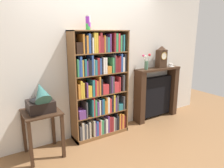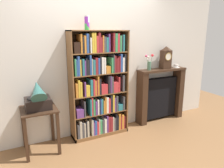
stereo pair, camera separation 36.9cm
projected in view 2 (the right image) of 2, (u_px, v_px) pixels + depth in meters
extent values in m
cube|color=brown|center=(103.00, 137.00, 3.69)|extent=(7.97, 6.40, 0.02)
cube|color=silver|center=(103.00, 60.00, 3.73)|extent=(4.97, 0.08, 2.61)
cube|color=brown|center=(71.00, 88.00, 3.38)|extent=(0.02, 0.31, 1.81)
cube|color=brown|center=(124.00, 82.00, 3.80)|extent=(0.02, 0.31, 1.81)
cube|color=brown|center=(96.00, 83.00, 3.72)|extent=(0.99, 0.01, 1.81)
cube|color=brown|center=(98.00, 31.00, 3.37)|extent=(0.99, 0.31, 0.02)
cube|color=brown|center=(100.00, 132.00, 3.80)|extent=(0.99, 0.31, 0.06)
cube|color=#424247|center=(77.00, 130.00, 3.55)|extent=(0.04, 0.23, 0.24)
cube|color=#B2A893|center=(79.00, 128.00, 3.58)|extent=(0.04, 0.26, 0.29)
cube|color=#424247|center=(81.00, 128.00, 3.59)|extent=(0.03, 0.25, 0.26)
cube|color=#B2A893|center=(83.00, 128.00, 3.60)|extent=(0.02, 0.22, 0.25)
cube|color=black|center=(84.00, 127.00, 3.61)|extent=(0.02, 0.24, 0.27)
cube|color=#B2A893|center=(86.00, 127.00, 3.62)|extent=(0.03, 0.24, 0.28)
cube|color=#B2A893|center=(91.00, 126.00, 3.65)|extent=(0.03, 0.22, 0.28)
cube|color=#663884|center=(92.00, 126.00, 3.68)|extent=(0.02, 0.26, 0.23)
cube|color=#2D519E|center=(94.00, 126.00, 3.69)|extent=(0.04, 0.25, 0.25)
cube|color=#C63338|center=(96.00, 126.00, 3.69)|extent=(0.03, 0.20, 0.23)
cube|color=#B2A893|center=(97.00, 125.00, 3.71)|extent=(0.02, 0.23, 0.27)
cube|color=#388E56|center=(99.00, 124.00, 3.74)|extent=(0.03, 0.26, 0.26)
cube|color=#424247|center=(101.00, 125.00, 3.75)|extent=(0.03, 0.25, 0.24)
cube|color=white|center=(103.00, 124.00, 3.76)|extent=(0.04, 0.22, 0.26)
cube|color=#663884|center=(105.00, 122.00, 3.79)|extent=(0.02, 0.26, 0.30)
cube|color=maroon|center=(107.00, 123.00, 3.78)|extent=(0.04, 0.20, 0.28)
cube|color=maroon|center=(109.00, 122.00, 3.81)|extent=(0.04, 0.23, 0.27)
cube|color=#B2A893|center=(111.00, 122.00, 3.83)|extent=(0.03, 0.23, 0.26)
cube|color=#424247|center=(112.00, 122.00, 3.86)|extent=(0.03, 0.26, 0.24)
cube|color=black|center=(114.00, 120.00, 3.85)|extent=(0.02, 0.24, 0.31)
cube|color=black|center=(115.00, 121.00, 3.87)|extent=(0.02, 0.24, 0.26)
cube|color=orange|center=(117.00, 120.00, 3.88)|extent=(0.03, 0.23, 0.30)
cube|color=maroon|center=(118.00, 121.00, 3.90)|extent=(0.02, 0.24, 0.25)
cube|color=orange|center=(120.00, 120.00, 3.90)|extent=(0.04, 0.21, 0.27)
cube|color=maroon|center=(122.00, 120.00, 3.93)|extent=(0.02, 0.24, 0.24)
cube|color=brown|center=(99.00, 112.00, 3.71)|extent=(0.95, 0.29, 0.02)
cube|color=#663884|center=(79.00, 112.00, 3.49)|extent=(0.12, 0.22, 0.14)
cube|color=#424247|center=(83.00, 107.00, 3.52)|extent=(0.02, 0.26, 0.27)
cube|color=teal|center=(89.00, 106.00, 3.55)|extent=(0.02, 0.22, 0.29)
cube|color=#C63338|center=(90.00, 105.00, 3.58)|extent=(0.02, 0.26, 0.31)
cube|color=#388E56|center=(92.00, 106.00, 3.60)|extent=(0.03, 0.26, 0.28)
cube|color=#663884|center=(94.00, 107.00, 3.60)|extent=(0.03, 0.22, 0.23)
cube|color=white|center=(96.00, 105.00, 3.63)|extent=(0.03, 0.26, 0.26)
cube|color=black|center=(97.00, 105.00, 3.63)|extent=(0.02, 0.25, 0.26)
cube|color=#2D519E|center=(99.00, 105.00, 3.63)|extent=(0.02, 0.21, 0.26)
cube|color=teal|center=(100.00, 105.00, 3.66)|extent=(0.03, 0.25, 0.26)
cube|color=orange|center=(102.00, 106.00, 3.66)|extent=(0.02, 0.22, 0.23)
cube|color=orange|center=(104.00, 104.00, 3.66)|extent=(0.02, 0.20, 0.28)
cube|color=white|center=(105.00, 104.00, 3.69)|extent=(0.04, 0.23, 0.28)
cube|color=#C63338|center=(107.00, 104.00, 3.70)|extent=(0.03, 0.22, 0.25)
cube|color=black|center=(109.00, 102.00, 3.72)|extent=(0.03, 0.23, 0.30)
cube|color=gold|center=(111.00, 102.00, 3.73)|extent=(0.03, 0.22, 0.30)
cube|color=#663884|center=(112.00, 103.00, 3.77)|extent=(0.02, 0.26, 0.25)
cube|color=#424247|center=(115.00, 102.00, 3.76)|extent=(0.04, 0.21, 0.28)
cube|color=teal|center=(118.00, 106.00, 3.80)|extent=(0.09, 0.19, 0.12)
cube|color=#424247|center=(121.00, 102.00, 3.82)|extent=(0.03, 0.21, 0.25)
cube|color=brown|center=(99.00, 93.00, 3.62)|extent=(0.95, 0.29, 0.02)
cube|color=orange|center=(75.00, 89.00, 3.38)|extent=(0.04, 0.22, 0.23)
cube|color=gold|center=(78.00, 88.00, 3.38)|extent=(0.03, 0.21, 0.28)
cube|color=gold|center=(79.00, 88.00, 3.42)|extent=(0.03, 0.26, 0.25)
cube|color=#663884|center=(83.00, 88.00, 3.44)|extent=(0.02, 0.22, 0.24)
cube|color=gold|center=(86.00, 90.00, 3.46)|extent=(0.06, 0.21, 0.18)
cube|color=teal|center=(89.00, 87.00, 3.49)|extent=(0.04, 0.24, 0.26)
cube|color=#C63338|center=(92.00, 86.00, 3.51)|extent=(0.03, 0.26, 0.27)
cube|color=orange|center=(94.00, 87.00, 3.51)|extent=(0.02, 0.23, 0.25)
cube|color=maroon|center=(95.00, 86.00, 3.53)|extent=(0.02, 0.24, 0.25)
cube|color=orange|center=(96.00, 84.00, 3.54)|extent=(0.03, 0.24, 0.31)
cube|color=black|center=(98.00, 86.00, 3.54)|extent=(0.03, 0.21, 0.26)
cube|color=#C63338|center=(102.00, 88.00, 3.59)|extent=(0.11, 0.22, 0.17)
cube|color=black|center=(107.00, 84.00, 3.61)|extent=(0.04, 0.21, 0.30)
cube|color=#663884|center=(108.00, 84.00, 3.63)|extent=(0.02, 0.23, 0.29)
cube|color=#424247|center=(110.00, 84.00, 3.64)|extent=(0.04, 0.22, 0.28)
cube|color=#C63338|center=(114.00, 86.00, 3.66)|extent=(0.09, 0.17, 0.18)
cube|color=#C63338|center=(116.00, 83.00, 3.71)|extent=(0.02, 0.24, 0.26)
cube|color=#424247|center=(121.00, 82.00, 3.73)|extent=(0.03, 0.22, 0.28)
cube|color=brown|center=(99.00, 73.00, 3.54)|extent=(0.95, 0.29, 0.02)
cube|color=#388E56|center=(74.00, 67.00, 3.28)|extent=(0.02, 0.22, 0.27)
cube|color=#2D519E|center=(75.00, 67.00, 3.30)|extent=(0.02, 0.23, 0.26)
cube|color=#2D519E|center=(77.00, 66.00, 3.30)|extent=(0.03, 0.22, 0.31)
cube|color=gold|center=(79.00, 67.00, 3.31)|extent=(0.02, 0.20, 0.25)
cube|color=black|center=(80.00, 67.00, 3.32)|extent=(0.02, 0.21, 0.26)
cube|color=teal|center=(82.00, 67.00, 3.33)|extent=(0.03, 0.20, 0.26)
cube|color=#663884|center=(83.00, 67.00, 3.37)|extent=(0.02, 0.26, 0.24)
cube|color=black|center=(85.00, 66.00, 3.36)|extent=(0.02, 0.21, 0.26)
cube|color=black|center=(86.00, 67.00, 3.39)|extent=(0.03, 0.25, 0.24)
cube|color=#2D519E|center=(89.00, 64.00, 3.39)|extent=(0.03, 0.22, 0.31)
cube|color=#B2A893|center=(90.00, 66.00, 3.41)|extent=(0.02, 0.23, 0.25)
cube|color=teal|center=(92.00, 66.00, 3.43)|extent=(0.04, 0.24, 0.24)
cube|color=maroon|center=(94.00, 65.00, 3.45)|extent=(0.04, 0.25, 0.27)
cube|color=#2D519E|center=(97.00, 66.00, 3.46)|extent=(0.03, 0.23, 0.26)
cube|color=black|center=(98.00, 65.00, 3.47)|extent=(0.02, 0.24, 0.28)
cube|color=white|center=(100.00, 65.00, 3.48)|extent=(0.04, 0.22, 0.27)
cube|color=white|center=(102.00, 65.00, 3.51)|extent=(0.03, 0.26, 0.26)
cube|color=orange|center=(106.00, 69.00, 3.54)|extent=(0.08, 0.22, 0.12)
cube|color=#388E56|center=(109.00, 65.00, 3.58)|extent=(0.03, 0.26, 0.25)
cube|color=#424247|center=(111.00, 63.00, 3.58)|extent=(0.02, 0.25, 0.30)
cube|color=maroon|center=(112.00, 64.00, 3.59)|extent=(0.02, 0.26, 0.28)
cube|color=maroon|center=(114.00, 65.00, 3.61)|extent=(0.02, 0.26, 0.24)
cube|color=maroon|center=(115.00, 64.00, 3.61)|extent=(0.02, 0.23, 0.25)
cube|color=maroon|center=(117.00, 64.00, 3.61)|extent=(0.02, 0.22, 0.27)
cube|color=#2D519E|center=(118.00, 62.00, 3.64)|extent=(0.03, 0.25, 0.30)
cube|color=white|center=(121.00, 64.00, 3.65)|extent=(0.03, 0.21, 0.25)
cube|color=black|center=(122.00, 62.00, 3.66)|extent=(0.02, 0.22, 0.30)
cube|color=brown|center=(99.00, 52.00, 3.45)|extent=(0.95, 0.29, 0.02)
cube|color=black|center=(75.00, 48.00, 3.22)|extent=(0.10, 0.21, 0.17)
cube|color=orange|center=(79.00, 44.00, 3.25)|extent=(0.02, 0.24, 0.29)
cube|color=black|center=(81.00, 45.00, 3.26)|extent=(0.02, 0.22, 0.25)
cube|color=orange|center=(83.00, 44.00, 3.29)|extent=(0.03, 0.26, 0.27)
cube|color=#2D519E|center=(85.00, 43.00, 3.29)|extent=(0.03, 0.23, 0.30)
cube|color=black|center=(87.00, 43.00, 3.32)|extent=(0.02, 0.26, 0.29)
cube|color=white|center=(89.00, 45.00, 3.33)|extent=(0.02, 0.24, 0.23)
cube|color=gold|center=(90.00, 43.00, 3.34)|extent=(0.03, 0.26, 0.31)
cube|color=gold|center=(93.00, 43.00, 3.33)|extent=(0.03, 0.20, 0.31)
cube|color=#C63338|center=(95.00, 44.00, 3.35)|extent=(0.03, 0.21, 0.26)
cube|color=maroon|center=(97.00, 42.00, 3.39)|extent=(0.04, 0.26, 0.31)
cube|color=maroon|center=(99.00, 45.00, 3.41)|extent=(0.03, 0.25, 0.23)
cube|color=orange|center=(100.00, 44.00, 3.42)|extent=(0.02, 0.26, 0.26)
cube|color=#424247|center=(103.00, 44.00, 3.42)|extent=(0.04, 0.22, 0.25)
cube|color=teal|center=(104.00, 44.00, 3.45)|extent=(0.04, 0.26, 0.23)
cube|color=#663884|center=(107.00, 43.00, 3.45)|extent=(0.02, 0.22, 0.29)
cube|color=maroon|center=(111.00, 42.00, 3.49)|extent=(0.03, 0.25, 0.30)
cube|color=#388E56|center=(114.00, 42.00, 3.49)|extent=(0.04, 0.21, 0.29)
cube|color=#C63338|center=(116.00, 42.00, 3.51)|extent=(0.04, 0.21, 0.29)
cube|color=#388E56|center=(117.00, 43.00, 3.56)|extent=(0.03, 0.26, 0.26)
cube|color=black|center=(119.00, 43.00, 3.55)|extent=(0.02, 0.23, 0.27)
cube|color=teal|center=(121.00, 43.00, 3.55)|extent=(0.03, 0.20, 0.27)
cylinder|color=green|center=(87.00, 26.00, 3.28)|extent=(0.07, 0.07, 0.10)
cylinder|color=red|center=(87.00, 25.00, 3.27)|extent=(0.07, 0.07, 0.10)
cylinder|color=purple|center=(87.00, 24.00, 3.27)|extent=(0.07, 0.07, 0.10)
cylinder|color=purple|center=(87.00, 23.00, 3.26)|extent=(0.07, 0.07, 0.10)
cylinder|color=black|center=(87.00, 21.00, 3.26)|extent=(0.07, 0.07, 0.10)
cylinder|color=purple|center=(87.00, 20.00, 3.25)|extent=(0.07, 0.07, 0.10)
cylinder|color=white|center=(87.00, 19.00, 3.25)|extent=(0.07, 0.07, 0.10)
cube|color=#382316|center=(38.00, 109.00, 3.11)|extent=(0.51, 0.52, 0.02)
cube|color=#382316|center=(26.00, 141.00, 2.90)|extent=(0.04, 0.04, 0.67)
cube|color=#382316|center=(58.00, 134.00, 3.09)|extent=(0.04, 0.04, 0.67)
cube|color=#382316|center=(23.00, 127.00, 3.29)|extent=(0.04, 0.04, 0.67)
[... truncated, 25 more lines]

